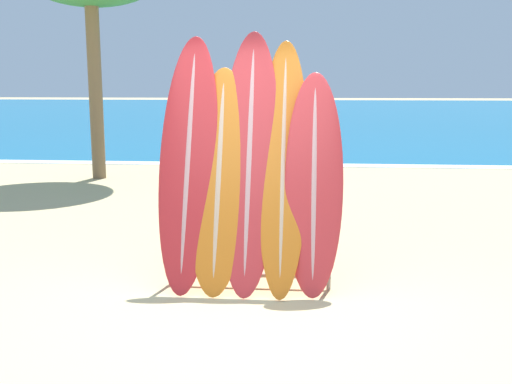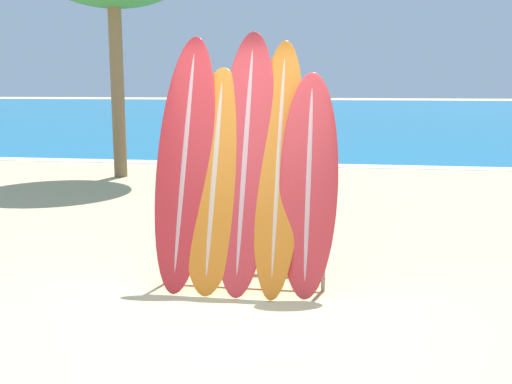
# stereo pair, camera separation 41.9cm
# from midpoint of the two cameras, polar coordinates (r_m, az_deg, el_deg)

# --- Properties ---
(ground_plane) EXTENTS (160.00, 160.00, 0.00)m
(ground_plane) POSITION_cam_midpoint_polar(r_m,az_deg,el_deg) (5.21, -0.02, -11.65)
(ground_plane) COLOR tan
(ocean_water) EXTENTS (120.00, 60.00, 0.01)m
(ocean_water) POSITION_cam_midpoint_polar(r_m,az_deg,el_deg) (43.74, 7.94, 7.62)
(ocean_water) COLOR #146693
(ocean_water) RESTS_ON ground_plane
(surfboard_rack) EXTENTS (1.58, 0.04, 0.78)m
(surfboard_rack) POSITION_cam_midpoint_polar(r_m,az_deg,el_deg) (5.76, 0.86, -5.04)
(surfboard_rack) COLOR gray
(surfboard_rack) RESTS_ON ground_plane
(surfboard_slot_0) EXTENTS (0.57, 1.09, 2.44)m
(surfboard_slot_0) POSITION_cam_midpoint_polar(r_m,az_deg,el_deg) (5.87, -4.73, 3.13)
(surfboard_slot_0) COLOR red
(surfboard_slot_0) RESTS_ON ground_plane
(surfboard_slot_1) EXTENTS (0.59, 0.99, 2.12)m
(surfboard_slot_1) POSITION_cam_midpoint_polar(r_m,az_deg,el_deg) (5.78, -1.89, 1.46)
(surfboard_slot_1) COLOR orange
(surfboard_slot_1) RESTS_ON ground_plane
(surfboard_slot_2) EXTENTS (0.58, 1.15, 2.49)m
(surfboard_slot_2) POSITION_cam_midpoint_polar(r_m,az_deg,el_deg) (5.79, 1.05, 3.29)
(surfboard_slot_2) COLOR red
(surfboard_slot_2) RESTS_ON ground_plane
(surfboard_slot_3) EXTENTS (0.48, 1.17, 2.39)m
(surfboard_slot_3) POSITION_cam_midpoint_polar(r_m,az_deg,el_deg) (5.74, 4.27, 2.75)
(surfboard_slot_3) COLOR orange
(surfboard_slot_3) RESTS_ON ground_plane
(surfboard_slot_4) EXTENTS (0.55, 0.80, 2.07)m
(surfboard_slot_4) POSITION_cam_midpoint_polar(r_m,az_deg,el_deg) (5.64, 7.16, 0.90)
(surfboard_slot_4) COLOR red
(surfboard_slot_4) RESTS_ON ground_plane
(person_near_water) EXTENTS (0.25, 0.20, 1.51)m
(person_near_water) POSITION_cam_midpoint_polar(r_m,az_deg,el_deg) (13.55, 0.47, 5.51)
(person_near_water) COLOR beige
(person_near_water) RESTS_ON ground_plane
(person_mid_beach) EXTENTS (0.30, 0.25, 1.77)m
(person_mid_beach) POSITION_cam_midpoint_polar(r_m,az_deg,el_deg) (12.27, -3.20, 5.66)
(person_mid_beach) COLOR #846047
(person_mid_beach) RESTS_ON ground_plane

